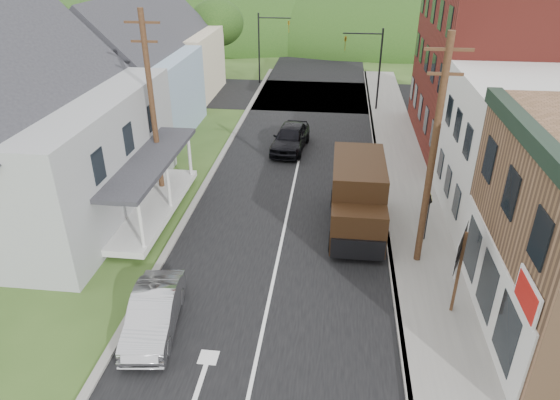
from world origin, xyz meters
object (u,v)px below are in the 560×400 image
(dark_sedan, at_px, (290,138))
(delivery_van, at_px, (358,198))
(silver_sedan, at_px, (154,313))
(route_sign_cluster, at_px, (459,261))
(warning_sign, at_px, (428,210))

(dark_sedan, bearing_deg, delivery_van, -60.98)
(dark_sedan, xyz_separation_m, delivery_van, (3.84, -9.07, 0.78))
(silver_sedan, distance_m, dark_sedan, 16.69)
(route_sign_cluster, xyz_separation_m, warning_sign, (-0.28, 4.58, -0.60))
(dark_sedan, height_order, delivery_van, delivery_van)
(dark_sedan, xyz_separation_m, warning_sign, (6.74, -9.87, 0.81))
(silver_sedan, relative_size, dark_sedan, 0.88)
(route_sign_cluster, bearing_deg, delivery_van, 141.87)
(route_sign_cluster, bearing_deg, warning_sign, 114.81)
(silver_sedan, relative_size, delivery_van, 0.74)
(silver_sedan, bearing_deg, delivery_van, 40.53)
(silver_sedan, distance_m, route_sign_cluster, 10.22)
(dark_sedan, bearing_deg, silver_sedan, -93.91)
(silver_sedan, xyz_separation_m, delivery_van, (6.73, 7.36, 0.90))
(silver_sedan, bearing_deg, route_sign_cluster, 4.28)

